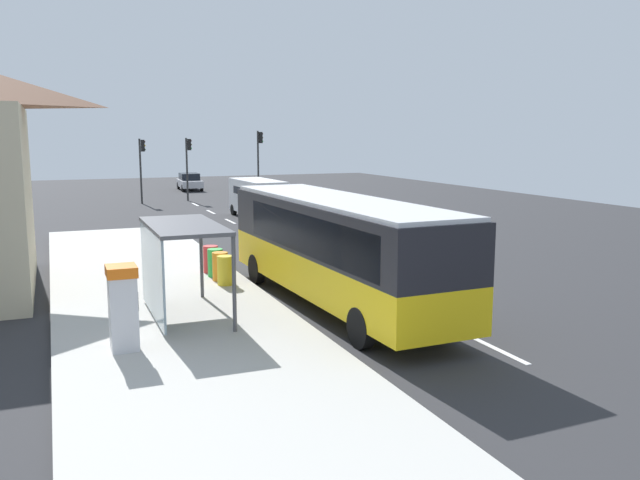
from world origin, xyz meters
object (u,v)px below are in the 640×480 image
recycling_bin_orange (220,266)px  traffic_light_near_side (259,155)px  white_van (258,196)px  recycling_bin_red (211,259)px  ticket_machine (123,307)px  recycling_bin_yellow (225,270)px  traffic_light_median (188,159)px  recycling_bin_green (215,263)px  traffic_light_far_side (142,160)px  bus (336,245)px  sedan_near (190,181)px  bus_shelter (172,246)px

recycling_bin_orange → traffic_light_near_side: 29.06m
white_van → recycling_bin_red: (-6.40, -15.46, -0.69)m
ticket_machine → traffic_light_near_side: (13.43, 33.49, 2.30)m
ticket_machine → recycling_bin_orange: (3.73, 6.24, -0.52)m
recycling_bin_red → recycling_bin_yellow: bearing=-90.0°
traffic_light_median → recycling_bin_green: bearing=-99.3°
recycling_bin_orange → traffic_light_far_side: traffic_light_far_side is taller
white_van → recycling_bin_red: white_van is taller
bus → traffic_light_near_side: traffic_light_near_side is taller
bus → recycling_bin_yellow: 4.27m
ticket_machine → recycling_bin_green: size_ratio=2.04×
traffic_light_far_side → recycling_bin_orange: bearing=-92.3°
recycling_bin_orange → traffic_light_near_side: bearing=70.4°
bus → sedan_near: size_ratio=2.48×
traffic_light_far_side → sedan_near: bearing=62.3°
traffic_light_median → traffic_light_near_side: bearing=-17.4°
traffic_light_far_side → bus_shelter: (-3.32, -31.99, -1.03)m
recycling_bin_green → white_van: bearing=68.4°
sedan_near → recycling_bin_yellow: 39.56m
bus → traffic_light_near_side: (7.21, 31.21, 1.62)m
recycling_bin_red → traffic_light_median: bearing=80.5°
recycling_bin_orange → traffic_light_far_side: size_ratio=0.20×
white_van → traffic_light_far_side: bearing=115.3°
recycling_bin_orange → traffic_light_median: 29.32m
sedan_near → traffic_light_far_side: 11.84m
sedan_near → recycling_bin_yellow: bearing=-99.5°
bus_shelter → recycling_bin_green: bearing=64.5°
white_van → traffic_light_median: size_ratio=1.12×
recycling_bin_orange → recycling_bin_red: 1.40m
traffic_light_median → recycling_bin_red: bearing=-99.5°
white_van → sedan_near: bearing=89.7°
ticket_machine → traffic_light_far_side: size_ratio=0.41×
recycling_bin_red → traffic_light_far_side: traffic_light_far_side is taller
bus → bus_shelter: bearing=179.8°
recycling_bin_green → bus_shelter: bearing=-115.5°
white_van → recycling_bin_yellow: bearing=-110.0°
traffic_light_median → bus: bearing=-93.7°
traffic_light_median → recycling_bin_yellow: bearing=-98.9°
recycling_bin_red → sedan_near: bearing=80.0°
recycling_bin_green → recycling_bin_red: (0.00, 0.70, 0.00)m
traffic_light_near_side → bus_shelter: (-11.91, -31.19, -1.37)m
white_van → traffic_light_median: 12.26m
recycling_bin_red → traffic_light_far_side: bearing=87.6°
sedan_near → white_van: bearing=-90.3°
white_van → traffic_light_far_side: size_ratio=1.13×
white_van → bus_shelter: size_ratio=1.32×
ticket_machine → traffic_light_near_side: traffic_light_near_side is taller
recycling_bin_yellow → recycling_bin_green: (0.00, 1.40, 0.00)m
ticket_machine → traffic_light_median: 36.12m
bus_shelter → white_van: bearing=67.5°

